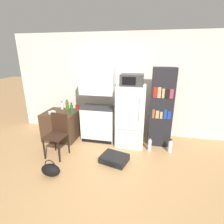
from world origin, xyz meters
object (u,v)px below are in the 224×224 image
handbag (51,170)px  water_bottle_middle (170,147)px  kitchen_hutch (98,107)px  suitcase_large_flat (114,159)px  bookshelf (161,108)px  bottle_green_tall (72,109)px  bowl (52,112)px  chair (58,131)px  side_table (62,125)px  bottle_clear_short (62,106)px  water_bottle_front (150,145)px  refrigerator (131,116)px  microwave (132,80)px  bottle_ketchup_red (77,107)px  bottle_olive_oil (67,105)px

handbag → water_bottle_middle: handbag is taller
kitchen_hutch → suitcase_large_flat: bearing=-56.7°
bookshelf → bottle_green_tall: bearing=-174.0°
bowl → handbag: size_ratio=0.49×
chair → handbag: 0.86m
side_table → handbag: size_ratio=2.28×
kitchen_hutch → bookshelf: 1.52m
bottle_clear_short → chair: 1.09m
water_bottle_front → refrigerator: bearing=153.0°
chair → handbag: size_ratio=2.59×
kitchen_hutch → microwave: size_ratio=3.71×
bottle_clear_short → suitcase_large_flat: bottle_clear_short is taller
microwave → bottle_ketchup_red: size_ratio=3.50×
bookshelf → bottle_olive_oil: size_ratio=7.41×
bookshelf → bottle_clear_short: 2.56m
microwave → water_bottle_middle: 1.74m
bottle_green_tall → bottle_olive_oil: bearing=131.4°
side_table → bowl: (-0.15, -0.14, 0.39)m
microwave → bowl: bearing=-174.0°
side_table → refrigerator: (1.79, 0.06, 0.37)m
chair → handbag: chair is taller
refrigerator → bottle_ketchup_red: (-1.46, 0.24, 0.05)m
microwave → kitchen_hutch: bearing=175.1°
chair → suitcase_large_flat: size_ratio=1.50×
water_bottle_front → handbag: bearing=-144.0°
bottle_olive_oil → water_bottle_middle: bearing=-9.1°
kitchen_hutch → refrigerator: kitchen_hutch is taller
bookshelf → bowl: 2.67m
bowl → water_bottle_front: bowl is taller
suitcase_large_flat → handbag: 1.26m
bottle_olive_oil → chair: size_ratio=0.27×
microwave → suitcase_large_flat: size_ratio=0.81×
chair → bottle_clear_short: bearing=117.9°
bottle_green_tall → water_bottle_middle: bottle_green_tall is taller
bottle_olive_oil → water_bottle_middle: size_ratio=0.78×
bottle_ketchup_red → water_bottle_front: size_ratio=0.42×
microwave → bookshelf: (0.70, 0.14, -0.65)m
side_table → bottle_ketchup_red: size_ratio=5.72×
bottle_olive_oil → bookshelf: bearing=-1.9°
bottle_ketchup_red → handbag: bottle_ketchup_red is taller
kitchen_hutch → bottle_ketchup_red: size_ratio=12.98×
bookshelf → water_bottle_front: size_ratio=5.42×
bottle_ketchup_red → handbag: 1.90m
kitchen_hutch → bottle_clear_short: size_ratio=9.03×
refrigerator → bottle_green_tall: refrigerator is taller
bookshelf → side_table: bearing=-175.3°
handbag → water_bottle_front: 2.17m
bottle_olive_oil → handbag: size_ratio=0.70×
bottle_ketchup_red → bottle_olive_oil: bearing=-175.1°
bottle_olive_oil → bottle_green_tall: size_ratio=0.93×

